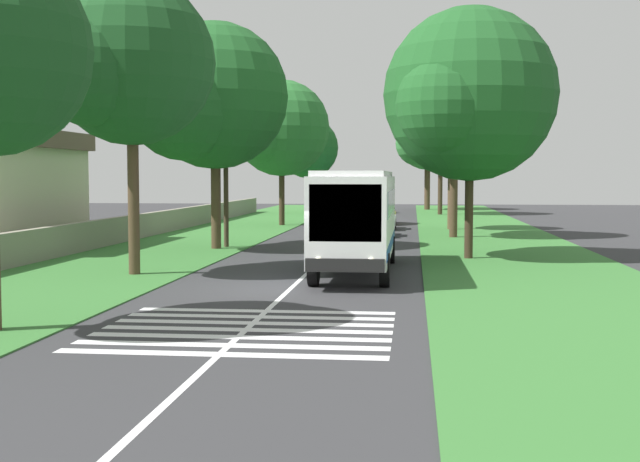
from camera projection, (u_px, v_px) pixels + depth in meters
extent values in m
plane|color=#333335|center=(290.00, 289.00, 26.44)|extent=(160.00, 160.00, 0.00)
cube|color=#387533|center=(172.00, 246.00, 42.22)|extent=(120.00, 8.00, 0.04)
cube|color=#387533|center=(504.00, 250.00, 40.42)|extent=(120.00, 8.00, 0.04)
cube|color=silver|center=(334.00, 248.00, 41.32)|extent=(110.00, 0.16, 0.01)
cube|color=white|center=(357.00, 216.00, 30.81)|extent=(11.00, 2.50, 2.90)
cube|color=slate|center=(358.00, 201.00, 31.07)|extent=(9.68, 2.54, 0.85)
cube|color=slate|center=(345.00, 213.00, 25.37)|extent=(0.08, 2.20, 1.74)
cube|color=#1E4C9E|center=(357.00, 243.00, 30.87)|extent=(10.78, 2.53, 0.36)
cube|color=white|center=(357.00, 174.00, 30.71)|extent=(10.56, 2.30, 0.18)
cube|color=black|center=(345.00, 265.00, 25.36)|extent=(0.16, 2.40, 0.40)
sphere|color=#F2EDCC|center=(319.00, 261.00, 25.50)|extent=(0.24, 0.24, 0.24)
sphere|color=#F2EDCC|center=(372.00, 261.00, 25.32)|extent=(0.24, 0.24, 0.24)
cylinder|color=black|center=(314.00, 269.00, 27.17)|extent=(1.10, 0.32, 1.10)
cylinder|color=black|center=(335.00, 249.00, 34.51)|extent=(1.10, 0.32, 1.10)
cylinder|color=black|center=(385.00, 270.00, 26.92)|extent=(1.10, 0.32, 1.10)
cylinder|color=black|center=(391.00, 250.00, 34.26)|extent=(1.10, 0.32, 1.10)
cube|color=silver|center=(219.00, 354.00, 16.80)|extent=(0.45, 6.80, 0.01)
cube|color=silver|center=(229.00, 345.00, 17.69)|extent=(0.45, 6.80, 0.01)
cube|color=silver|center=(238.00, 337.00, 18.58)|extent=(0.45, 6.80, 0.01)
cube|color=silver|center=(246.00, 330.00, 19.48)|extent=(0.45, 6.80, 0.01)
cube|color=silver|center=(253.00, 323.00, 20.37)|extent=(0.45, 6.80, 0.01)
cube|color=silver|center=(260.00, 317.00, 21.26)|extent=(0.45, 6.80, 0.01)
cube|color=silver|center=(266.00, 311.00, 22.15)|extent=(0.45, 6.80, 0.01)
cube|color=navy|center=(374.00, 227.00, 49.79)|extent=(4.30, 1.75, 0.70)
cube|color=slate|center=(374.00, 217.00, 49.65)|extent=(2.00, 1.61, 0.55)
cylinder|color=black|center=(360.00, 232.00, 48.55)|extent=(0.64, 0.22, 0.64)
cylinder|color=black|center=(363.00, 229.00, 51.23)|extent=(0.64, 0.22, 0.64)
cylinder|color=black|center=(387.00, 232.00, 48.38)|extent=(0.64, 0.22, 0.64)
cylinder|color=black|center=(388.00, 229.00, 51.05)|extent=(0.64, 0.22, 0.64)
cube|color=silver|center=(382.00, 221.00, 56.16)|extent=(4.30, 1.75, 0.70)
cube|color=slate|center=(382.00, 212.00, 56.01)|extent=(2.00, 1.61, 0.55)
cylinder|color=black|center=(370.00, 226.00, 54.92)|extent=(0.64, 0.22, 0.64)
cylinder|color=black|center=(372.00, 223.00, 57.59)|extent=(0.64, 0.22, 0.64)
cylinder|color=black|center=(393.00, 226.00, 54.74)|extent=(0.64, 0.22, 0.64)
cylinder|color=black|center=(394.00, 223.00, 57.42)|extent=(0.64, 0.22, 0.64)
cube|color=gold|center=(384.00, 217.00, 62.40)|extent=(4.30, 1.75, 0.70)
cube|color=slate|center=(384.00, 208.00, 62.26)|extent=(2.00, 1.61, 0.55)
cylinder|color=black|center=(372.00, 220.00, 61.16)|extent=(0.64, 0.22, 0.64)
cylinder|color=black|center=(374.00, 219.00, 63.84)|extent=(0.64, 0.22, 0.64)
cylinder|color=black|center=(394.00, 221.00, 60.99)|extent=(0.64, 0.22, 0.64)
cylinder|color=black|center=(395.00, 219.00, 63.67)|extent=(0.64, 0.22, 0.64)
cube|color=teal|center=(352.00, 200.00, 73.99)|extent=(6.00, 2.10, 2.10)
cube|color=slate|center=(352.00, 195.00, 74.16)|extent=(5.04, 2.13, 0.70)
cube|color=slate|center=(349.00, 198.00, 71.03)|extent=(0.06, 1.76, 1.18)
cylinder|color=black|center=(339.00, 213.00, 72.28)|extent=(0.76, 0.24, 0.76)
cylinder|color=black|center=(343.00, 211.00, 76.05)|extent=(0.76, 0.24, 0.76)
cylinder|color=black|center=(361.00, 213.00, 72.07)|extent=(0.76, 0.24, 0.76)
cylinder|color=black|center=(364.00, 211.00, 75.84)|extent=(0.76, 0.24, 0.76)
cylinder|color=#4C3826|center=(216.00, 193.00, 40.68)|extent=(0.48, 0.48, 5.44)
sphere|color=#1E5623|center=(215.00, 96.00, 40.37)|extent=(7.08, 7.08, 7.08)
sphere|color=#1E5623|center=(225.00, 110.00, 42.52)|extent=(4.99, 4.99, 4.99)
sphere|color=#1E5623|center=(184.00, 104.00, 38.77)|extent=(5.28, 5.28, 5.28)
cylinder|color=brown|center=(308.00, 189.00, 79.13)|extent=(0.45, 0.45, 4.59)
sphere|color=#1E5623|center=(308.00, 148.00, 78.88)|extent=(5.70, 5.70, 5.70)
sphere|color=#1E5623|center=(310.00, 153.00, 80.60)|extent=(4.25, 4.25, 4.25)
sphere|color=#1E5623|center=(297.00, 152.00, 77.59)|extent=(4.14, 4.14, 4.14)
sphere|color=#19471E|center=(15.00, 74.00, 20.28)|extent=(3.39, 3.39, 3.39)
cylinder|color=#4C3826|center=(133.00, 192.00, 30.03)|extent=(0.41, 0.41, 5.94)
sphere|color=#19471E|center=(132.00, 62.00, 29.73)|extent=(5.94, 5.94, 5.94)
sphere|color=#19471E|center=(147.00, 80.00, 31.52)|extent=(3.42, 3.42, 3.42)
sphere|color=#19471E|center=(92.00, 69.00, 28.38)|extent=(3.89, 3.89, 3.89)
cylinder|color=#3D2D1E|center=(282.00, 190.00, 60.16)|extent=(0.40, 0.40, 5.04)
sphere|color=#286B2D|center=(282.00, 128.00, 59.87)|extent=(6.87, 6.87, 6.87)
sphere|color=#286B2D|center=(286.00, 137.00, 61.95)|extent=(5.04, 5.04, 5.04)
sphere|color=#286B2D|center=(263.00, 134.00, 58.31)|extent=(4.06, 4.06, 4.06)
cylinder|color=brown|center=(451.00, 194.00, 55.37)|extent=(0.44, 0.44, 4.60)
sphere|color=#19471E|center=(452.00, 140.00, 55.13)|extent=(4.71, 4.71, 4.71)
sphere|color=#19471E|center=(451.00, 146.00, 56.56)|extent=(3.34, 3.34, 3.34)
sphere|color=#19471E|center=(441.00, 145.00, 54.06)|extent=(2.64, 2.64, 2.64)
cylinder|color=#4C3826|center=(454.00, 183.00, 48.21)|extent=(0.46, 0.46, 6.26)
sphere|color=#286B2D|center=(455.00, 96.00, 47.88)|extent=(6.53, 6.53, 6.53)
sphere|color=#286B2D|center=(453.00, 108.00, 49.86)|extent=(4.45, 4.45, 4.45)
sphere|color=#286B2D|center=(438.00, 103.00, 46.40)|extent=(4.52, 4.52, 4.52)
cylinder|color=#3D2D1E|center=(440.00, 179.00, 76.58)|extent=(0.42, 0.42, 6.54)
sphere|color=#286B2D|center=(441.00, 123.00, 76.25)|extent=(6.47, 6.47, 6.47)
sphere|color=#286B2D|center=(440.00, 130.00, 78.21)|extent=(4.77, 4.77, 4.77)
sphere|color=#286B2D|center=(430.00, 127.00, 74.78)|extent=(4.42, 4.42, 4.42)
cylinder|color=#3D2D1E|center=(469.00, 200.00, 35.88)|extent=(0.36, 0.36, 4.95)
sphere|color=#1E5623|center=(470.00, 94.00, 35.58)|extent=(7.38, 7.38, 7.38)
sphere|color=#1E5623|center=(467.00, 111.00, 37.82)|extent=(4.36, 4.36, 4.36)
sphere|color=#1E5623|center=(445.00, 104.00, 33.91)|extent=(4.06, 4.06, 4.06)
cylinder|color=#4C3826|center=(427.00, 183.00, 87.71)|extent=(0.59, 0.59, 5.58)
sphere|color=#337A38|center=(428.00, 139.00, 87.41)|extent=(6.39, 6.39, 6.39)
sphere|color=#337A38|center=(427.00, 144.00, 89.34)|extent=(4.63, 4.63, 4.63)
sphere|color=#337A38|center=(418.00, 143.00, 85.96)|extent=(4.69, 4.69, 4.69)
cylinder|color=#473828|center=(226.00, 167.00, 41.55)|extent=(0.24, 0.24, 7.98)
cube|color=#3D3326|center=(225.00, 98.00, 41.33)|extent=(0.12, 1.40, 0.12)
cube|color=gray|center=(139.00, 226.00, 47.50)|extent=(70.00, 0.40, 1.36)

